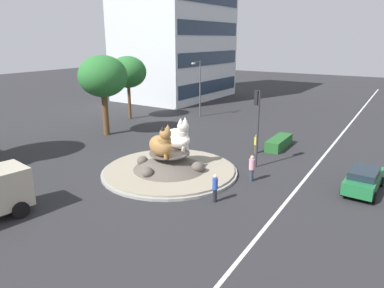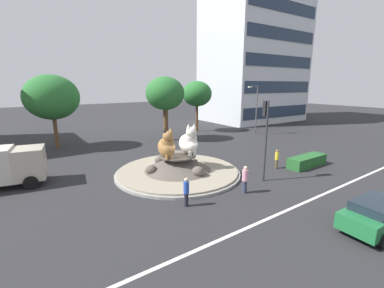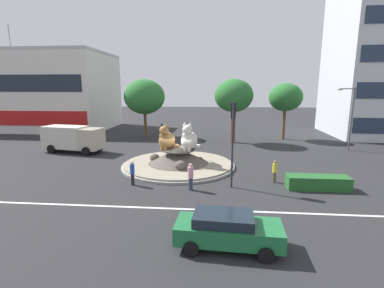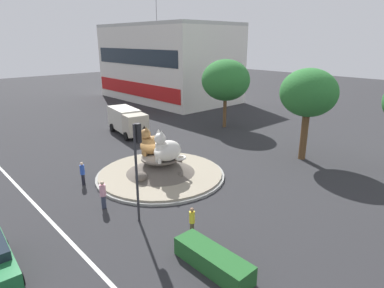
{
  "view_description": "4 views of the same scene",
  "coord_description": "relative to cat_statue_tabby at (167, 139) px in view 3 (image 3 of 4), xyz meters",
  "views": [
    {
      "loc": [
        -19.41,
        -13.85,
        9.23
      ],
      "look_at": [
        0.46,
        -1.59,
        2.26
      ],
      "focal_mm": 33.19,
      "sensor_mm": 36.0,
      "label": 1
    },
    {
      "loc": [
        -9.93,
        -16.31,
        6.81
      ],
      "look_at": [
        1.43,
        0.13,
        2.16
      ],
      "focal_mm": 24.01,
      "sensor_mm": 36.0,
      "label": 2
    },
    {
      "loc": [
        3.18,
        -22.91,
        6.57
      ],
      "look_at": [
        1.19,
        -0.11,
        2.0
      ],
      "focal_mm": 25.93,
      "sensor_mm": 36.0,
      "label": 3
    },
    {
      "loc": [
        18.47,
        -13.75,
        9.92
      ],
      "look_at": [
        2.14,
        1.26,
        2.79
      ],
      "focal_mm": 30.54,
      "sensor_mm": 36.0,
      "label": 4
    }
  ],
  "objects": [
    {
      "name": "second_tree_near_tower",
      "position": [
        13.08,
        14.37,
        3.11
      ],
      "size": [
        4.26,
        4.26,
        7.31
      ],
      "color": "brown",
      "rests_on": "ground"
    },
    {
      "name": "streetlight_arm",
      "position": [
        18.3,
        7.87,
        1.51
      ],
      "size": [
        1.84,
        0.24,
        6.68
      ],
      "rotation": [
        0.0,
        0.0,
        3.14
      ],
      "color": "#4C4C51",
      "rests_on": "ground"
    },
    {
      "name": "clipped_hedge_strip",
      "position": [
        10.97,
        -4.61,
        -1.91
      ],
      "size": [
        4.01,
        1.2,
        0.9
      ],
      "primitive_type": "cube",
      "color": "#235B28",
      "rests_on": "ground"
    },
    {
      "name": "pedestrian_blue_shirt",
      "position": [
        -1.53,
        -4.93,
        -1.44
      ],
      "size": [
        0.32,
        0.32,
        1.72
      ],
      "rotation": [
        0.0,
        0.0,
        0.12
      ],
      "color": "black",
      "rests_on": "ground"
    },
    {
      "name": "roundabout_island",
      "position": [
        0.97,
        0.07,
        -1.78
      ],
      "size": [
        9.66,
        9.66,
        1.53
      ],
      "color": "gray",
      "rests_on": "ground"
    },
    {
      "name": "shophouse_block",
      "position": [
        -25.14,
        21.77,
        3.81
      ],
      "size": [
        23.01,
        13.51,
        17.38
      ],
      "rotation": [
        0.0,
        0.0,
        -0.0
      ],
      "color": "silver",
      "rests_on": "ground"
    },
    {
      "name": "sedan_on_far_lane",
      "position": [
        4.7,
        -12.11,
        -1.56
      ],
      "size": [
        4.51,
        2.16,
        1.51
      ],
      "rotation": [
        0.0,
        0.0,
        -0.06
      ],
      "color": "#1E6B38",
      "rests_on": "ground"
    },
    {
      "name": "third_tree_left",
      "position": [
        6.25,
        11.45,
        3.34
      ],
      "size": [
        4.66,
        4.66,
        7.74
      ],
      "color": "brown",
      "rests_on": "ground"
    },
    {
      "name": "traffic_light_mast",
      "position": [
        5.27,
        -4.65,
        1.58
      ],
      "size": [
        0.33,
        0.46,
        5.71
      ],
      "rotation": [
        0.0,
        0.0,
        1.55
      ],
      "color": "#2D2D33",
      "rests_on": "ground"
    },
    {
      "name": "lane_centreline",
      "position": [
        0.98,
        -8.53,
        -2.36
      ],
      "size": [
        112.0,
        0.2,
        0.01
      ],
      "primitive_type": "cube",
      "color": "silver",
      "rests_on": "ground"
    },
    {
      "name": "pedestrian_pink_shirt",
      "position": [
        2.56,
        -5.51,
        -1.41
      ],
      "size": [
        0.38,
        0.38,
        1.81
      ],
      "rotation": [
        0.0,
        0.0,
        4.04
      ],
      "color": "#33384C",
      "rests_on": "ground"
    },
    {
      "name": "cat_statue_white",
      "position": [
        1.93,
        -0.08,
        0.05
      ],
      "size": [
        1.88,
        2.49,
        2.41
      ],
      "rotation": [
        0.0,
        0.0,
        -1.74
      ],
      "color": "silver",
      "rests_on": "roundabout_island"
    },
    {
      "name": "broadleaf_tree_behind_island",
      "position": [
        -5.56,
        14.51,
        3.13
      ],
      "size": [
        5.49,
        5.49,
        7.84
      ],
      "color": "brown",
      "rests_on": "ground"
    },
    {
      "name": "pedestrian_yellow_shirt",
      "position": [
        8.37,
        -3.49,
        -1.5
      ],
      "size": [
        0.3,
        0.3,
        1.61
      ],
      "rotation": [
        0.0,
        0.0,
        0.01
      ],
      "color": "brown",
      "rests_on": "ground"
    },
    {
      "name": "cat_statue_tabby",
      "position": [
        0.0,
        0.0,
        0.0
      ],
      "size": [
        1.89,
        2.33,
        2.28
      ],
      "rotation": [
        0.0,
        0.0,
        -1.83
      ],
      "color": "#9E703D",
      "rests_on": "roundabout_island"
    },
    {
      "name": "delivery_box_truck",
      "position": [
        -10.73,
        4.51,
        -0.83
      ],
      "size": [
        6.54,
        3.35,
        2.73
      ],
      "rotation": [
        0.0,
        0.0,
        -0.17
      ],
      "color": "#B7AD99",
      "rests_on": "ground"
    },
    {
      "name": "ground_plane",
      "position": [
        0.98,
        0.07,
        -2.36
      ],
      "size": [
        160.0,
        160.0,
        0.0
      ],
      "primitive_type": "plane",
      "color": "#28282B"
    }
  ]
}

